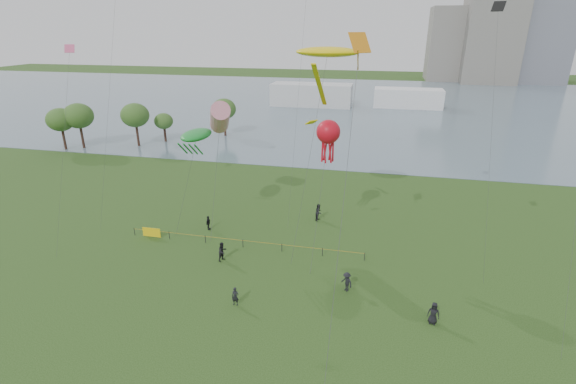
# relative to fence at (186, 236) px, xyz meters

# --- Properties ---
(ground_plane) EXTENTS (400.00, 400.00, 0.00)m
(ground_plane) POSITION_rel_fence_xyz_m (11.64, -14.10, -0.55)
(ground_plane) COLOR #1F3C13
(lake) EXTENTS (400.00, 120.00, 0.08)m
(lake) POSITION_rel_fence_xyz_m (11.64, 85.90, -0.53)
(lake) COLOR slate
(lake) RESTS_ON ground_plane
(building_mid) EXTENTS (20.00, 20.00, 38.00)m
(building_mid) POSITION_rel_fence_xyz_m (57.64, 147.90, 18.45)
(building_mid) COLOR slate
(building_mid) RESTS_ON ground_plane
(building_low) EXTENTS (16.00, 18.00, 28.00)m
(building_low) POSITION_rel_fence_xyz_m (43.64, 153.90, 13.45)
(building_low) COLOR slate
(building_low) RESTS_ON ground_plane
(pavilion_left) EXTENTS (22.00, 8.00, 6.00)m
(pavilion_left) POSITION_rel_fence_xyz_m (-0.36, 80.90, 2.45)
(pavilion_left) COLOR silver
(pavilion_left) RESTS_ON ground_plane
(pavilion_right) EXTENTS (18.00, 7.00, 5.00)m
(pavilion_right) POSITION_rel_fence_xyz_m (25.64, 83.90, 1.95)
(pavilion_right) COLOR white
(pavilion_right) RESTS_ON ground_plane
(trees) EXTENTS (29.23, 20.40, 8.07)m
(trees) POSITION_rel_fence_xyz_m (-26.37, 32.85, 4.92)
(trees) COLOR #331F17
(trees) RESTS_ON ground_plane
(fence) EXTENTS (24.07, 0.07, 1.05)m
(fence) POSITION_rel_fence_xyz_m (0.00, 0.00, 0.00)
(fence) COLOR black
(fence) RESTS_ON ground_plane
(spectator_a) EXTENTS (1.04, 1.14, 1.88)m
(spectator_a) POSITION_rel_fence_xyz_m (5.07, -2.83, 0.39)
(spectator_a) COLOR black
(spectator_a) RESTS_ON ground_plane
(spectator_b) EXTENTS (1.27, 1.21, 1.73)m
(spectator_b) POSITION_rel_fence_xyz_m (16.87, -5.22, 0.31)
(spectator_b) COLOR black
(spectator_b) RESTS_ON ground_plane
(spectator_c) EXTENTS (0.39, 0.94, 1.59)m
(spectator_c) POSITION_rel_fence_xyz_m (1.26, 2.92, 0.24)
(spectator_c) COLOR black
(spectator_c) RESTS_ON ground_plane
(spectator_d) EXTENTS (0.95, 0.70, 1.77)m
(spectator_d) POSITION_rel_fence_xyz_m (23.48, -7.96, 0.33)
(spectator_d) COLOR black
(spectator_d) RESTS_ON ground_plane
(spectator_f) EXTENTS (0.57, 0.38, 1.57)m
(spectator_f) POSITION_rel_fence_xyz_m (8.47, -9.02, 0.23)
(spectator_f) COLOR black
(spectator_f) RESTS_ON ground_plane
(spectator_g) EXTENTS (0.95, 1.10, 1.96)m
(spectator_g) POSITION_rel_fence_xyz_m (12.58, 7.85, 0.42)
(spectator_g) COLOR black
(spectator_g) RESTS_ON ground_plane
(kite_stingray) EXTENTS (5.63, 10.23, 18.94)m
(kite_stingray) POSITION_rel_fence_xyz_m (13.57, 3.07, 17.89)
(kite_stingray) COLOR #3F3F42
(kite_windsock) EXTENTS (4.36, 7.58, 13.78)m
(kite_windsock) POSITION_rel_fence_xyz_m (2.32, 5.41, 11.22)
(kite_windsock) COLOR #3F3F42
(kite_creature) EXTENTS (3.86, 4.83, 11.07)m
(kite_creature) POSITION_rel_fence_xyz_m (0.92, 2.45, 10.03)
(kite_creature) COLOR #3F3F42
(kite_octopus) EXTENTS (2.24, 7.51, 12.59)m
(kite_octopus) POSITION_rel_fence_xyz_m (13.91, 2.99, 10.83)
(kite_octopus) COLOR #3F3F42
(kite_delta) EXTENTS (1.53, 11.77, 20.23)m
(kite_delta) POSITION_rel_fence_xyz_m (16.82, -7.11, 17.93)
(kite_delta) COLOR #3F3F42
(small_kites) EXTENTS (43.69, 15.11, 13.00)m
(small_kites) POSITION_rel_fence_xyz_m (9.70, 3.61, 22.09)
(small_kites) COLOR red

